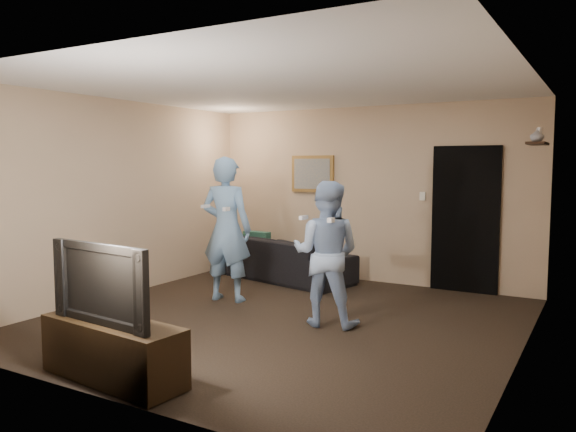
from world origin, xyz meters
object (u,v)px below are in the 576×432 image
Objects in this scene: sofa at (284,258)px; television at (111,282)px; wii_player_right at (326,253)px; tv_console at (113,350)px; wii_player_left at (227,229)px.

television reaches higher than sofa.
wii_player_right is at bearing 76.54° from television.
wii_player_right is (1.61, -1.86, 0.47)m from sofa.
sofa reaches higher than tv_console.
television is (0.00, 0.00, 0.56)m from tv_console.
wii_player_right is (1.59, -0.35, -0.14)m from wii_player_left.
television is 2.77m from wii_player_left.
tv_console is at bearing 0.00° from television.
tv_console is 0.56m from television.
wii_player_left is (-0.79, 2.65, 0.11)m from television.
wii_player_left is at bearing 112.19° from television.
sofa is 1.95× the size of television.
sofa is 1.63× the size of tv_console.
wii_player_left reaches higher than wii_player_right.
tv_console is 1.19× the size of television.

